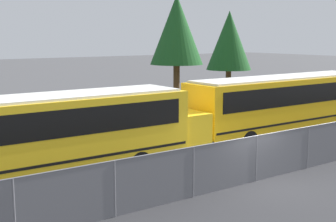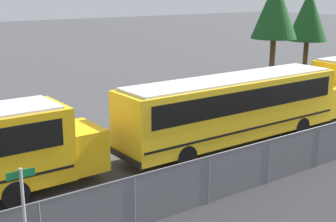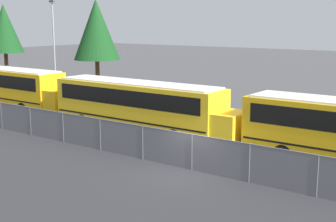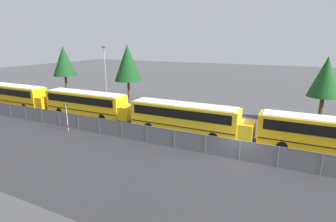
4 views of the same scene
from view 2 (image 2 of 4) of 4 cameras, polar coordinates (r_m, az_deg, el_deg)
The scene contains 3 objects.
school_bus_2 at distance 22.58m, azimuth 8.53°, elevation 0.82°, with size 13.54×2.51×3.32m.
tree_1 at distance 44.70m, azimuth 16.76°, elevation 11.15°, with size 3.59×3.59×7.41m.
tree_2 at distance 38.37m, azimuth 12.92°, elevation 12.06°, with size 3.63×3.63×8.22m.
Camera 2 is at (-22.05, -11.39, 7.30)m, focal length 50.00 mm.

